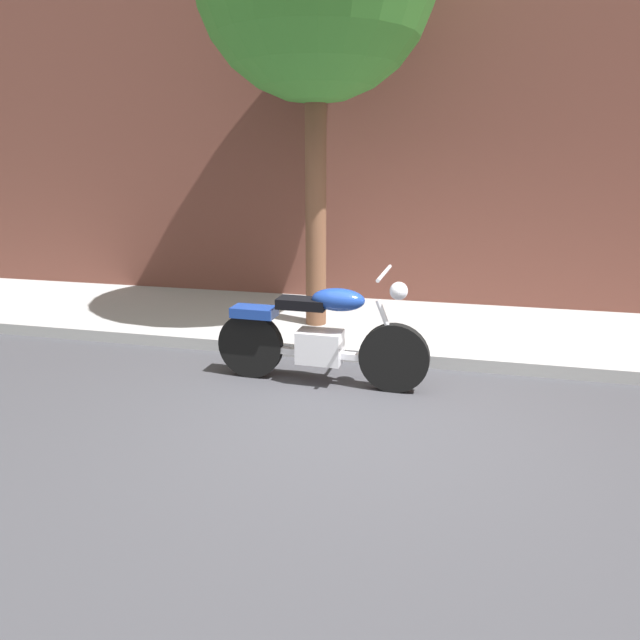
# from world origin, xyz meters

# --- Properties ---
(ground_plane) EXTENTS (60.00, 60.00, 0.00)m
(ground_plane) POSITION_xyz_m (0.00, 0.00, 0.00)
(ground_plane) COLOR #38383D
(sidewalk) EXTENTS (20.39, 2.43, 0.14)m
(sidewalk) POSITION_xyz_m (0.00, 2.51, 0.07)
(sidewalk) COLOR #989898
(sidewalk) RESTS_ON ground
(building_facade) EXTENTS (20.39, 0.50, 7.82)m
(building_facade) POSITION_xyz_m (0.00, 3.98, 3.91)
(building_facade) COLOR brown
(building_facade) RESTS_ON ground
(motorcycle) EXTENTS (2.14, 0.70, 1.17)m
(motorcycle) POSITION_xyz_m (-0.52, 0.63, 0.49)
(motorcycle) COLOR black
(motorcycle) RESTS_ON ground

